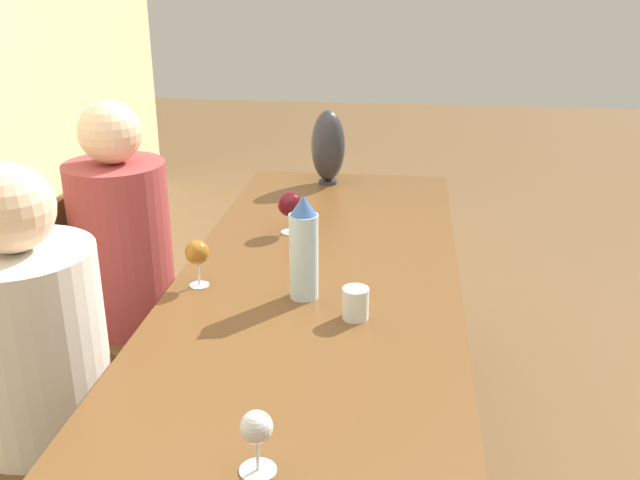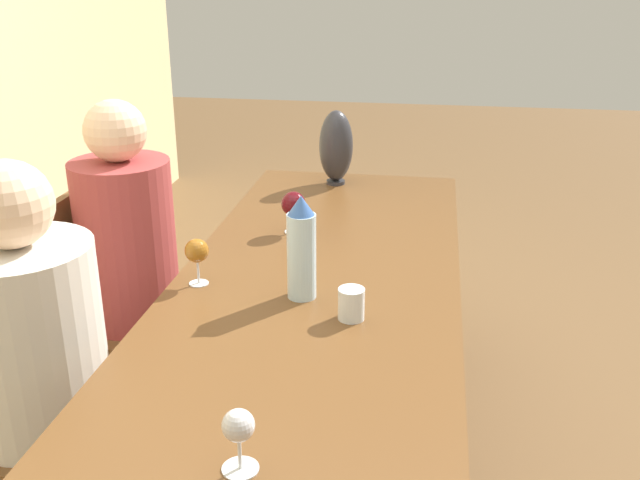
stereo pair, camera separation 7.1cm
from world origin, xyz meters
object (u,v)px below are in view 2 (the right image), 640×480
Objects in this scene: person_far at (133,265)px; chair_far at (115,308)px; water_bottle at (301,249)px; wine_glass_0 at (293,204)px; wine_glass_1 at (240,429)px; wine_glass_3 at (197,252)px; chair_near at (19,410)px; water_tumbler at (351,304)px; vase at (336,146)px; person_near at (40,366)px.

chair_far is at bearing 90.00° from person_far.
wine_glass_0 is (0.49, 0.12, -0.04)m from water_bottle.
wine_glass_3 is at bearing 23.59° from wine_glass_1.
wine_glass_1 is 0.96m from chair_near.
water_tumbler is at bearing -155.69° from wine_glass_0.
chair_far is at bearing 64.59° from water_bottle.
person_far is (0.35, 0.65, -0.24)m from water_bottle.
wine_glass_0 is at bearing 13.78° from water_bottle.
wine_glass_3 is at bearing -54.99° from chair_near.
water_tumbler is 1.21m from vase.
vase is 0.59m from wine_glass_0.
water_bottle is 0.95× the size of vase.
chair_far is at bearing 7.89° from person_near.
wine_glass_0 is 0.16× the size of chair_far.
wine_glass_0 is at bearing -77.16° from chair_far.
chair_near is at bearing 180.00° from chair_far.
vase reaches higher than chair_near.
chair_far is (0.35, 0.74, -0.41)m from water_bottle.
wine_glass_3 is (-0.46, 0.19, 0.00)m from wine_glass_0.
water_bottle reaches higher than wine_glass_3.
water_bottle is at bearing 54.14° from water_tumbler.
chair_far is (0.32, 0.43, -0.37)m from wine_glass_3.
chair_near is at bearing 140.84° from wine_glass_0.
vase is at bearing -23.78° from person_near.
wine_glass_3 and chair_near have the same top height.
person_near is 0.97× the size of person_far.
chair_far is at bearing 62.66° from water_tumbler.
person_far is (0.00, -0.08, 0.17)m from chair_far.
person_far reaches higher than wine_glass_0.
water_tumbler is at bearing -107.24° from wine_glass_3.
vase is (1.19, 0.21, 0.12)m from water_tumbler.
wine_glass_1 is at bearing -124.31° from person_near.
vase is at bearing -39.26° from person_far.
water_tumbler is at bearing -117.34° from chair_far.
wine_glass_0 is at bearing 6.75° from wine_glass_1.
chair_far reaches higher than wine_glass_1.
wine_glass_3 reaches higher than water_tumbler.
wine_glass_0 is 0.12× the size of person_near.
water_bottle is 0.73m from wine_glass_1.
person_far is (0.62, 0.00, 0.03)m from person_near.
water_bottle reaches higher than wine_glass_1.
person_near is (-0.16, 0.80, -0.17)m from water_tumbler.
person_near is (-0.27, 0.65, -0.27)m from water_bottle.
chair_near is at bearing 58.80° from wine_glass_1.
water_tumbler is 0.95m from chair_near.
wine_glass_3 is 0.15× the size of chair_near.
water_bottle reaches higher than chair_near.
person_near is (-1.34, 0.59, -0.28)m from vase.
person_far reaches higher than vase.
chair_far reaches higher than water_tumbler.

